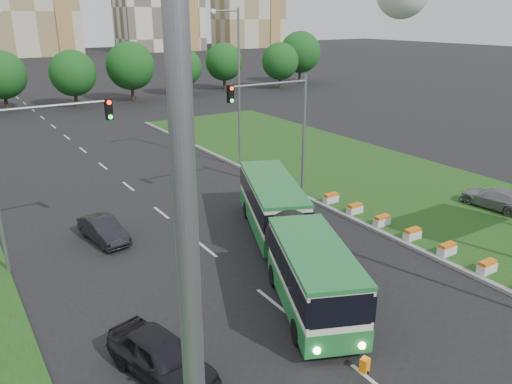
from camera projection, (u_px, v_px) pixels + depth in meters
ground at (326, 282)px, 22.79m from camera, size 360.00×360.00×0.00m
grass_median at (392, 184)px, 35.75m from camera, size 14.00×60.00×0.15m
median_kerb at (317, 202)px, 32.18m from camera, size 0.30×60.00×0.18m
lane_markings at (119, 179)px, 37.07m from camera, size 0.20×100.00×0.01m
flower_planters at (429, 241)px, 25.83m from camera, size 1.10×15.90×0.60m
traffic_mast_median at (284, 119)px, 31.35m from camera, size 5.76×0.32×8.00m
traffic_mast_left at (29, 158)px, 22.79m from camera, size 5.76×0.32×8.00m
street_lamps at (169, 122)px, 27.15m from camera, size 36.00×60.00×12.00m
tree_line at (126, 68)px, 69.89m from camera, size 120.00×8.00×9.00m
articulated_bus at (282, 233)px, 24.06m from camera, size 2.45×15.72×2.59m
car_left_near at (161, 356)px, 16.63m from camera, size 2.87×4.83×1.54m
car_left_far at (104, 230)px, 26.73m from camera, size 1.90×4.04×1.28m
car_median at (496, 198)px, 30.94m from camera, size 2.13×4.49×1.26m
pedestrian at (344, 333)px, 17.73m from camera, size 0.44×0.64×1.69m
shopping_trolley at (365, 365)px, 16.98m from camera, size 0.31×0.32×0.53m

